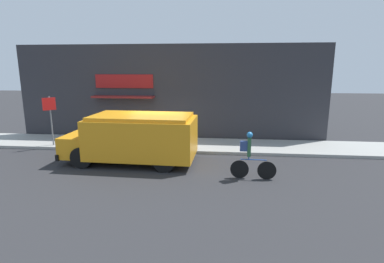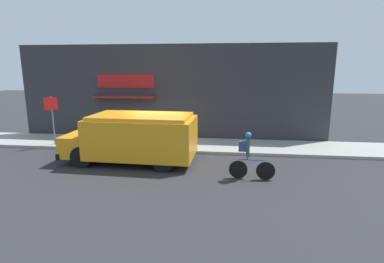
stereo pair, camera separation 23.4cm
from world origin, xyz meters
TOP-DOWN VIEW (x-y plane):
  - ground_plane at (0.00, 0.00)m, footprint 70.00×70.00m
  - sidewalk at (0.00, 1.32)m, footprint 28.00×2.64m
  - storefront at (-0.05, 2.81)m, footprint 16.77×0.80m
  - school_bus at (-0.64, -1.42)m, footprint 5.45×2.94m
  - cyclist at (3.92, -2.87)m, footprint 1.62×0.21m
  - stop_sign_post at (-5.36, 0.38)m, footprint 0.45×0.45m

SIDE VIEW (x-z plane):
  - ground_plane at x=0.00m, z-range 0.00..0.00m
  - sidewalk at x=0.00m, z-range 0.00..0.14m
  - cyclist at x=3.92m, z-range -0.03..1.68m
  - school_bus at x=-0.64m, z-range 0.07..2.08m
  - stop_sign_post at x=-5.36m, z-range 0.55..2.94m
  - storefront at x=-0.05m, z-range 0.00..5.10m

